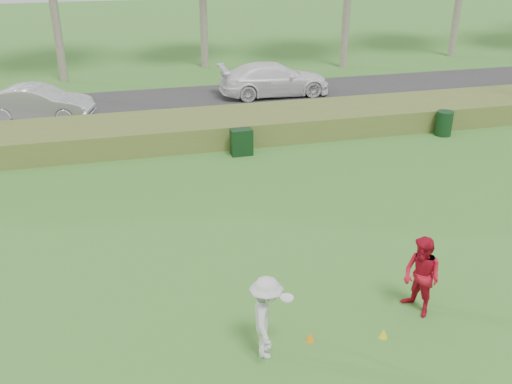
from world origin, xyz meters
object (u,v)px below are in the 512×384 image
object	(u,v)px
player_red	(421,277)
cone_orange	(310,337)
cone_yellow	(383,333)
car_mid	(39,103)
trash_bin	(444,123)
car_right	(274,79)
player_white	(266,318)
utility_cabinet	(241,142)

from	to	relation	value
player_red	cone_orange	world-z (taller)	player_red
cone_yellow	car_mid	xyz separation A→B (m)	(-8.09, 16.85, 0.69)
trash_bin	car_right	distance (m)	8.85
cone_yellow	player_white	bearing A→B (deg)	177.57
cone_orange	player_white	bearing A→B (deg)	-170.83
cone_orange	cone_yellow	size ratio (longest dim) A/B	0.94
utility_cabinet	car_mid	world-z (taller)	car_mid
player_red	utility_cabinet	world-z (taller)	player_red
player_white	player_red	bearing A→B (deg)	-68.43
utility_cabinet	car_mid	size ratio (longest dim) A/B	0.22
cone_orange	cone_yellow	xyz separation A→B (m)	(1.50, -0.26, 0.01)
player_white	trash_bin	xyz separation A→B (m)	(10.30, 10.84, -0.39)
car_mid	car_right	distance (m)	10.95
cone_yellow	trash_bin	distance (m)	13.46
car_mid	utility_cabinet	bearing A→B (deg)	-113.03
player_red	car_mid	bearing A→B (deg)	-167.01
player_red	trash_bin	distance (m)	12.34
cone_yellow	car_mid	world-z (taller)	car_mid
player_white	car_right	size ratio (longest dim) A/B	0.32
player_red	trash_bin	size ratio (longest dim) A/B	1.85
cone_yellow	car_right	bearing A→B (deg)	81.32
trash_bin	cone_orange	bearing A→B (deg)	-131.13
car_right	utility_cabinet	bearing A→B (deg)	156.39
car_mid	car_right	world-z (taller)	car_right
player_red	player_white	bearing A→B (deg)	-98.45
player_white	utility_cabinet	size ratio (longest dim) A/B	1.80
cone_orange	utility_cabinet	bearing A→B (deg)	84.86
car_right	player_red	bearing A→B (deg)	175.17
utility_cabinet	player_red	bearing A→B (deg)	-81.96
cone_orange	utility_cabinet	world-z (taller)	utility_cabinet
car_mid	car_right	size ratio (longest dim) A/B	0.82
cone_yellow	car_right	xyz separation A→B (m)	(2.78, 18.19, 0.75)
cone_orange	trash_bin	bearing A→B (deg)	48.87
player_red	cone_yellow	world-z (taller)	player_red
trash_bin	car_right	bearing A→B (deg)	124.84
player_red	cone_yellow	distance (m)	1.49
cone_yellow	car_right	world-z (taller)	car_right
trash_bin	car_mid	size ratio (longest dim) A/B	0.22
player_white	cone_yellow	bearing A→B (deg)	-78.90
player_white	car_right	xyz separation A→B (m)	(5.25, 18.09, -0.03)
car_mid	cone_yellow	bearing A→B (deg)	-138.66
player_white	trash_bin	world-z (taller)	player_white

